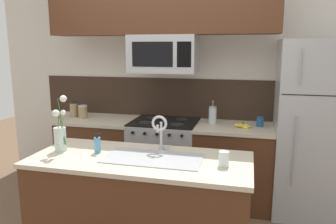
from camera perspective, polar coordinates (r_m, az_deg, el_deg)
rear_partition at (r=4.03m, az=4.89°, el=4.57°), size 5.20×0.10×2.60m
splash_band at (r=4.06m, az=0.54°, el=2.51°), size 3.39×0.01×0.48m
back_counter_left at (r=4.20m, az=-11.71°, el=-7.18°), size 0.93×0.65×0.91m
back_counter_right at (r=3.81m, az=11.27°, el=-9.08°), size 0.87×0.65×0.91m
stove_range at (r=3.92m, az=-0.61°, el=-8.19°), size 0.76×0.64×0.93m
microwave at (r=3.68m, az=-0.73°, el=10.07°), size 0.74×0.40×0.41m
upper_cabinet_band at (r=3.68m, az=-1.33°, el=17.93°), size 2.50×0.34×0.60m
refrigerator at (r=3.75m, az=24.34°, el=-2.77°), size 0.82×0.74×1.84m
storage_jar_tall at (r=4.25m, az=-16.06°, el=0.47°), size 0.10×0.10×0.19m
storage_jar_medium at (r=4.15m, az=-14.61°, el=0.07°), size 0.11×0.11×0.16m
banana_bunch at (r=3.61m, az=12.92°, el=-2.38°), size 0.19×0.12×0.08m
french_press at (r=3.73m, az=7.78°, el=-0.54°), size 0.09×0.09×0.27m
coffee_tin at (r=3.71m, az=15.74°, el=-1.62°), size 0.08×0.08×0.11m
island_counter at (r=2.78m, az=-4.71°, el=-16.77°), size 1.73×0.75×0.91m
kitchen_sink at (r=2.60m, az=-2.57°, el=-9.54°), size 0.76×0.39×0.16m
sink_faucet at (r=2.69m, az=-1.42°, el=-2.81°), size 0.14×0.14×0.31m
dish_soap_bottle at (r=2.75m, az=-12.20°, el=-5.59°), size 0.06×0.05×0.16m
drinking_glass at (r=2.43m, az=9.68°, el=-8.06°), size 0.08×0.08×0.11m
flower_vase at (r=2.86m, az=-18.24°, el=-3.99°), size 0.14×0.13×0.47m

